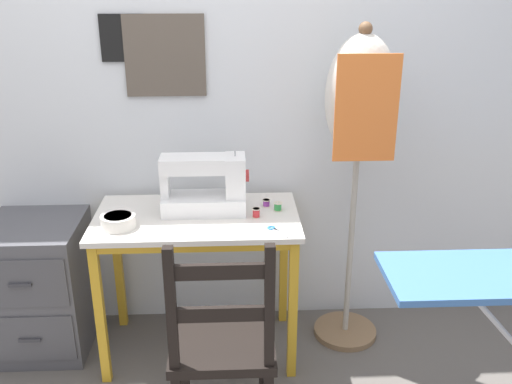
{
  "coord_description": "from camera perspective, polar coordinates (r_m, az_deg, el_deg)",
  "views": [
    {
      "loc": [
        0.16,
        -2.12,
        1.78
      ],
      "look_at": [
        0.27,
        0.24,
        0.84
      ],
      "focal_mm": 40.0,
      "sensor_mm": 36.0,
      "label": 1
    }
  ],
  "objects": [
    {
      "name": "fabric_bowl",
      "position": [
        2.54,
        -13.62,
        -2.84
      ],
      "size": [
        0.15,
        0.15,
        0.06
      ],
      "color": "silver",
      "rests_on": "sewing_table"
    },
    {
      "name": "dress_form",
      "position": [
        2.6,
        10.33,
        7.33
      ],
      "size": [
        0.32,
        0.32,
        1.56
      ],
      "color": "#846647",
      "rests_on": "ground_plane"
    },
    {
      "name": "filing_cabinet",
      "position": [
        3.0,
        -20.69,
        -8.76
      ],
      "size": [
        0.44,
        0.48,
        0.66
      ],
      "color": "#4C4C51",
      "rests_on": "ground_plane"
    },
    {
      "name": "ground_plane",
      "position": [
        2.77,
        -5.66,
        -18.42
      ],
      "size": [
        14.0,
        14.0,
        0.0
      ],
      "primitive_type": "plane",
      "color": "#5B5651"
    },
    {
      "name": "scissors",
      "position": [
        2.45,
        1.99,
        -3.8
      ],
      "size": [
        0.11,
        0.12,
        0.01
      ],
      "color": "silver",
      "rests_on": "sewing_table"
    },
    {
      "name": "sewing_machine",
      "position": [
        2.6,
        -4.82,
        0.59
      ],
      "size": [
        0.4,
        0.18,
        0.29
      ],
      "color": "white",
      "rests_on": "sewing_table"
    },
    {
      "name": "thread_spool_near_machine",
      "position": [
        2.57,
        0.02,
        -2.1
      ],
      "size": [
        0.04,
        0.04,
        0.04
      ],
      "color": "red",
      "rests_on": "sewing_table"
    },
    {
      "name": "thread_spool_mid_table",
      "position": [
        2.69,
        1.04,
        -1.1
      ],
      "size": [
        0.04,
        0.04,
        0.03
      ],
      "color": "purple",
      "rests_on": "sewing_table"
    },
    {
      "name": "thread_spool_far_edge",
      "position": [
        2.64,
        2.2,
        -1.46
      ],
      "size": [
        0.04,
        0.04,
        0.04
      ],
      "color": "green",
      "rests_on": "sewing_table"
    },
    {
      "name": "wooden_chair",
      "position": [
        2.26,
        -3.38,
        -15.01
      ],
      "size": [
        0.4,
        0.38,
        0.92
      ],
      "color": "black",
      "rests_on": "ground_plane"
    },
    {
      "name": "sewing_table",
      "position": [
        2.64,
        -5.9,
        -4.53
      ],
      "size": [
        0.93,
        0.53,
        0.72
      ],
      "color": "silver",
      "rests_on": "ground_plane"
    },
    {
      "name": "wall_back",
      "position": [
        2.76,
        -6.07,
        11.01
      ],
      "size": [
        10.0,
        0.07,
        2.55
      ],
      "color": "silver",
      "rests_on": "ground_plane"
    }
  ]
}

